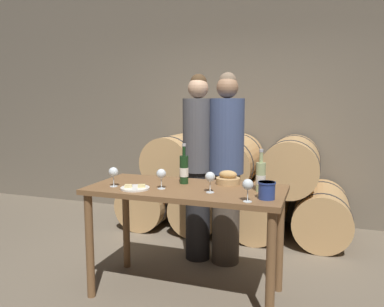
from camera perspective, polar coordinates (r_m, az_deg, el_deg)
ground_plane at (r=3.26m, az=-0.86°, el=-20.51°), size 10.00×10.00×0.00m
stone_wall_back at (r=5.05m, az=7.85°, el=8.26°), size 10.00×0.12×3.20m
barrel_stack at (r=4.56m, az=6.12°, el=-5.08°), size 2.70×0.98×1.17m
tasting_table at (r=2.98m, az=-0.89°, el=-7.55°), size 1.53×0.71×0.89m
person_left at (r=3.64m, az=0.91°, el=-1.69°), size 0.29×0.29×1.82m
person_right at (r=3.56m, az=5.27°, el=-2.02°), size 0.32×0.32×1.83m
wine_bottle_red at (r=3.06m, az=-1.23°, el=-2.44°), size 0.07×0.07×0.33m
wine_bottle_white at (r=2.84m, az=10.43°, el=-3.50°), size 0.07×0.07×0.32m
blue_crock at (r=2.63m, az=11.32°, el=-5.42°), size 0.12×0.12×0.12m
bread_basket at (r=3.07m, az=5.51°, el=-3.87°), size 0.20×0.20×0.11m
cheese_plate at (r=2.92m, az=-8.67°, el=-5.20°), size 0.22×0.22×0.04m
wine_glass_far_left at (r=3.01m, az=-11.89°, el=-2.83°), size 0.07×0.07×0.16m
wine_glass_left at (r=2.88m, az=-4.71°, el=-3.17°), size 0.07×0.07×0.16m
wine_glass_center at (r=2.76m, az=2.78°, el=-3.66°), size 0.07×0.07×0.16m
wine_glass_right at (r=2.53m, az=8.51°, el=-4.79°), size 0.07×0.07×0.16m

